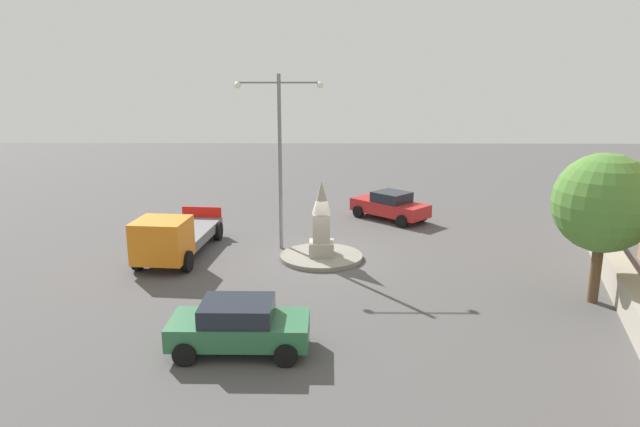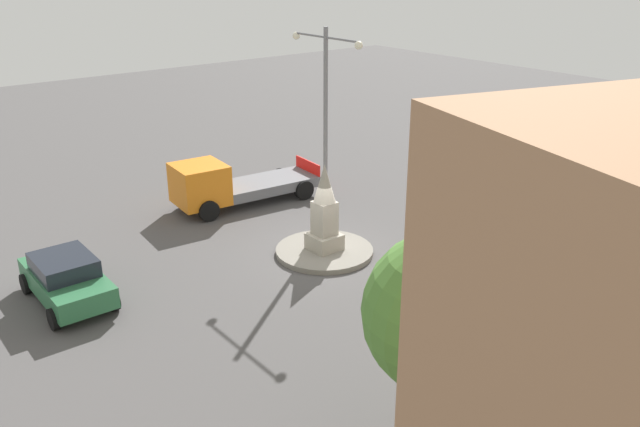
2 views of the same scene
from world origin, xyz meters
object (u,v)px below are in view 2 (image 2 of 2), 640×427
object	(u,v)px
car_red_waiting	(526,219)
tree_near_wall	(446,314)
monument	(325,211)
car_green_parked_left	(66,278)
truck_orange_approaching	(227,185)
streetlamp	(326,110)

from	to	relation	value
car_red_waiting	tree_near_wall	xyz separation A→B (m)	(-5.70, 11.17, 2.67)
monument	car_green_parked_left	xyz separation A→B (m)	(2.21, 8.21, -0.83)
truck_orange_approaching	car_green_parked_left	bearing A→B (deg)	115.88
monument	car_green_parked_left	bearing A→B (deg)	74.94
monument	car_green_parked_left	distance (m)	8.55
monument	streetlamp	size ratio (longest dim) A/B	0.41
car_red_waiting	truck_orange_approaching	size ratio (longest dim) A/B	0.66
car_green_parked_left	tree_near_wall	bearing A→B (deg)	-162.07
monument	streetlamp	world-z (taller)	streetlamp
monument	truck_orange_approaching	bearing A→B (deg)	2.11
car_red_waiting	tree_near_wall	distance (m)	12.82
car_green_parked_left	car_red_waiting	world-z (taller)	car_red_waiting
streetlamp	car_green_parked_left	size ratio (longest dim) A/B	1.95
car_red_waiting	streetlamp	bearing A→B (deg)	44.17
monument	tree_near_wall	world-z (taller)	tree_near_wall
streetlamp	truck_orange_approaching	world-z (taller)	streetlamp
truck_orange_approaching	tree_near_wall	distance (m)	16.11
streetlamp	monument	bearing A→B (deg)	140.22
car_green_parked_left	tree_near_wall	world-z (taller)	tree_near_wall
car_green_parked_left	car_red_waiting	distance (m)	15.96
car_green_parked_left	tree_near_wall	xyz separation A→B (m)	(-11.46, -3.71, 2.65)
streetlamp	truck_orange_approaching	size ratio (longest dim) A/B	1.19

